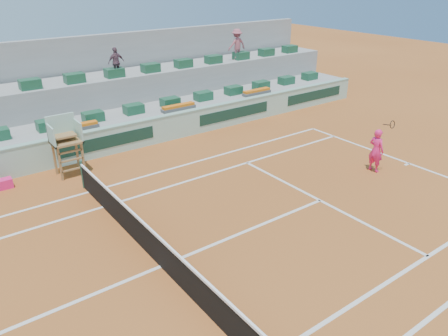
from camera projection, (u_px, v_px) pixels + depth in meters
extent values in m
plane|color=#934A1C|center=(161.00, 267.00, 12.05)|extent=(90.00, 90.00, 0.00)
cube|color=#9A9997|center=(45.00, 137.00, 19.65)|extent=(36.00, 4.00, 1.20)
cube|color=#9A9997|center=(33.00, 114.00, 20.54)|extent=(36.00, 2.40, 2.60)
cube|color=#9A9997|center=(21.00, 88.00, 21.34)|extent=(36.00, 0.40, 4.40)
cube|color=#FF2172|center=(0.00, 185.00, 16.22)|extent=(0.83, 0.37, 0.37)
imported|color=#684553|center=(116.00, 62.00, 21.46)|extent=(0.88, 0.43, 1.45)
imported|color=#A0505C|center=(237.00, 44.00, 25.51)|extent=(1.18, 0.72, 1.77)
cube|color=silver|center=(409.00, 163.00, 18.44)|extent=(0.12, 10.97, 0.01)
cube|color=silver|center=(89.00, 192.00, 16.07)|extent=(23.77, 0.12, 0.01)
cube|color=silver|center=(103.00, 207.00, 15.07)|extent=(23.77, 0.12, 0.01)
cube|color=silver|center=(320.00, 200.00, 15.49)|extent=(0.12, 8.23, 0.01)
cube|color=silver|center=(161.00, 266.00, 12.05)|extent=(12.80, 0.12, 0.01)
cube|color=silver|center=(407.00, 164.00, 18.36)|extent=(0.30, 0.12, 0.01)
cube|color=black|center=(160.00, 253.00, 11.86)|extent=(0.03, 11.87, 0.92)
cube|color=white|center=(159.00, 237.00, 11.65)|extent=(0.06, 11.87, 0.07)
cylinder|color=#1D4435|center=(82.00, 175.00, 16.18)|extent=(0.10, 0.10, 1.10)
cube|color=#A0C9B7|center=(60.00, 152.00, 18.04)|extent=(36.00, 0.30, 1.20)
cube|color=#80AC99|center=(58.00, 138.00, 17.78)|extent=(36.00, 0.34, 0.06)
cube|color=#123327|center=(108.00, 142.00, 18.98)|extent=(4.40, 0.02, 0.56)
cube|color=#123327|center=(235.00, 113.00, 22.74)|extent=(4.40, 0.02, 0.56)
cube|color=#123327|center=(315.00, 95.00, 25.97)|extent=(4.40, 0.02, 0.56)
cube|color=olive|center=(60.00, 164.00, 16.70)|extent=(0.08, 0.08, 1.35)
cube|color=olive|center=(83.00, 159.00, 17.18)|extent=(0.08, 0.08, 1.35)
cube|color=olive|center=(55.00, 159.00, 17.21)|extent=(0.08, 0.08, 1.35)
cube|color=olive|center=(77.00, 154.00, 17.70)|extent=(0.08, 0.08, 1.35)
cube|color=olive|center=(66.00, 142.00, 16.90)|extent=(1.10, 0.90, 0.08)
cube|color=#A0C9B7|center=(61.00, 127.00, 16.97)|extent=(1.10, 0.08, 1.00)
cube|color=#A0C9B7|center=(51.00, 136.00, 16.47)|extent=(0.06, 0.90, 0.80)
cube|color=#A0C9B7|center=(78.00, 130.00, 17.03)|extent=(0.06, 0.90, 0.80)
cube|color=olive|center=(64.00, 135.00, 16.88)|extent=(0.80, 0.60, 0.08)
cube|color=olive|center=(73.00, 169.00, 17.08)|extent=(0.90, 0.08, 0.06)
cube|color=olive|center=(72.00, 160.00, 16.91)|extent=(0.90, 0.08, 0.06)
cube|color=olive|center=(70.00, 152.00, 16.77)|extent=(0.90, 0.08, 0.06)
cube|color=#194D31|center=(48.00, 125.00, 18.65)|extent=(0.90, 0.60, 0.44)
cube|color=#194D31|center=(93.00, 117.00, 19.73)|extent=(0.90, 0.60, 0.44)
cube|color=#194D31|center=(134.00, 109.00, 20.80)|extent=(0.90, 0.60, 0.44)
cube|color=#194D31|center=(170.00, 102.00, 21.88)|extent=(0.90, 0.60, 0.44)
cube|color=#194D31|center=(203.00, 96.00, 22.96)|extent=(0.90, 0.60, 0.44)
cube|color=#194D31|center=(233.00, 90.00, 24.03)|extent=(0.90, 0.60, 0.44)
cube|color=#194D31|center=(261.00, 85.00, 25.11)|extent=(0.90, 0.60, 0.44)
cube|color=#194D31|center=(286.00, 80.00, 26.19)|extent=(0.90, 0.60, 0.44)
cube|color=#194D31|center=(310.00, 76.00, 27.26)|extent=(0.90, 0.60, 0.44)
cube|color=#194D31|center=(30.00, 84.00, 19.47)|extent=(0.90, 0.60, 0.44)
cube|color=#194D31|center=(74.00, 78.00, 20.54)|extent=(0.90, 0.60, 0.44)
cube|color=#194D31|center=(114.00, 73.00, 21.62)|extent=(0.90, 0.60, 0.44)
cube|color=#194D31|center=(151.00, 68.00, 22.69)|extent=(0.90, 0.60, 0.44)
cube|color=#194D31|center=(183.00, 63.00, 23.77)|extent=(0.90, 0.60, 0.44)
cube|color=#194D31|center=(213.00, 59.00, 24.85)|extent=(0.90, 0.60, 0.44)
cube|color=#194D31|center=(241.00, 56.00, 25.92)|extent=(0.90, 0.60, 0.44)
cube|color=#194D31|center=(266.00, 52.00, 27.00)|extent=(0.90, 0.60, 0.44)
cube|color=#194D31|center=(290.00, 49.00, 28.08)|extent=(0.90, 0.60, 0.44)
cube|color=#535353|center=(78.00, 129.00, 18.66)|extent=(1.80, 0.36, 0.16)
cube|color=orange|center=(77.00, 125.00, 18.60)|extent=(1.70, 0.32, 0.12)
cube|color=#535353|center=(178.00, 108.00, 21.35)|extent=(1.80, 0.36, 0.16)
cube|color=orange|center=(178.00, 106.00, 21.29)|extent=(1.70, 0.32, 0.12)
cube|color=#535353|center=(257.00, 93.00, 24.04)|extent=(1.80, 0.36, 0.16)
cube|color=orange|center=(257.00, 90.00, 23.98)|extent=(1.70, 0.32, 0.12)
imported|color=#FF2172|center=(376.00, 150.00, 17.44)|extent=(0.43, 0.65, 1.78)
cylinder|color=black|center=(387.00, 125.00, 16.74)|extent=(0.03, 0.35, 0.09)
torus|color=black|center=(392.00, 124.00, 16.55)|extent=(0.31, 0.08, 0.31)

